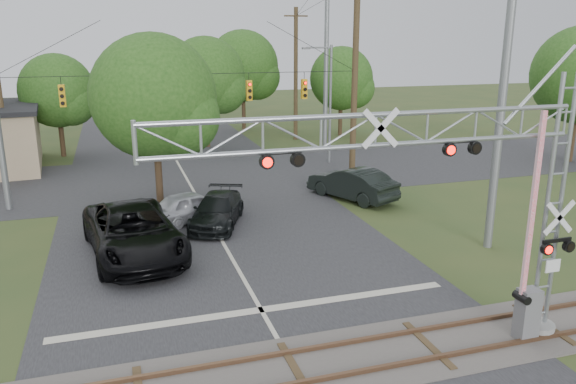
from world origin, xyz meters
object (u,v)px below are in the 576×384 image
object	(u,v)px
car_dark	(217,210)
streetlight	(328,98)
traffic_signal_span	(208,90)
pickup_black	(134,232)
crossing_gantry	(451,189)
sedan_silver	(192,206)

from	to	relation	value
car_dark	streetlight	size ratio (longest dim) A/B	0.61
traffic_signal_span	car_dark	distance (m)	7.55
pickup_black	car_dark	bearing A→B (deg)	28.28
traffic_signal_span	car_dark	bearing A→B (deg)	-97.22
traffic_signal_span	pickup_black	xyz separation A→B (m)	(-4.58, -8.39, -4.74)
crossing_gantry	car_dark	bearing A→B (deg)	106.79
car_dark	streetlight	world-z (taller)	streetlight
streetlight	sedan_silver	bearing A→B (deg)	-136.99
traffic_signal_span	pickup_black	world-z (taller)	traffic_signal_span
traffic_signal_span	car_dark	world-z (taller)	traffic_signal_span
pickup_black	sedan_silver	world-z (taller)	pickup_black
crossing_gantry	traffic_signal_span	bearing A→B (deg)	99.73
crossing_gantry	sedan_silver	world-z (taller)	crossing_gantry
car_dark	traffic_signal_span	bearing A→B (deg)	104.52
pickup_black	sedan_silver	size ratio (longest dim) A/B	1.69
sedan_silver	car_dark	bearing A→B (deg)	-154.27
traffic_signal_span	pickup_black	size ratio (longest dim) A/B	2.69
pickup_black	streetlight	xyz separation A→B (m)	(13.66, 13.87, 3.48)
traffic_signal_span	sedan_silver	xyz separation A→B (m)	(-1.71, -4.59, -5.02)
sedan_silver	streetlight	distance (m)	15.24
sedan_silver	streetlight	xyz separation A→B (m)	(10.80, 10.07, 3.75)
traffic_signal_span	streetlight	distance (m)	10.69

